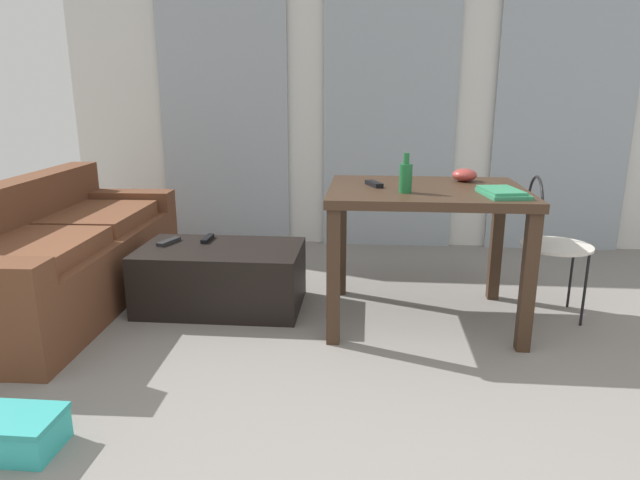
{
  "coord_description": "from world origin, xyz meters",
  "views": [
    {
      "loc": [
        -0.16,
        -1.36,
        1.34
      ],
      "look_at": [
        -0.45,
        1.96,
        0.44
      ],
      "focal_mm": 31.37,
      "sensor_mm": 36.0,
      "label": 1
    }
  ],
  "objects": [
    {
      "name": "ground_plane",
      "position": [
        0.0,
        1.38,
        0.0
      ],
      "size": [
        8.54,
        8.54,
        0.0
      ],
      "primitive_type": "plane",
      "color": "gray"
    },
    {
      "name": "wall_back",
      "position": [
        0.0,
        3.56,
        1.31
      ],
      "size": [
        5.55,
        0.1,
        2.62
      ],
      "primitive_type": "cube",
      "color": "silver",
      "rests_on": "ground"
    },
    {
      "name": "curtains",
      "position": [
        0.0,
        3.47,
        1.19
      ],
      "size": [
        3.95,
        0.03,
        2.38
      ],
      "color": "#99A3AD",
      "rests_on": "ground"
    },
    {
      "name": "couch",
      "position": [
        -2.12,
        1.89,
        0.31
      ],
      "size": [
        0.88,
        2.08,
        0.78
      ],
      "color": "brown",
      "rests_on": "ground"
    },
    {
      "name": "coffee_table",
      "position": [
        -1.07,
        1.91,
        0.19
      ],
      "size": [
        1.0,
        0.59,
        0.39
      ],
      "color": "black",
      "rests_on": "ground"
    },
    {
      "name": "craft_table",
      "position": [
        0.17,
        1.82,
        0.68
      ],
      "size": [
        1.11,
        0.87,
        0.8
      ],
      "color": "#382619",
      "rests_on": "ground"
    },
    {
      "name": "wire_chair",
      "position": [
        0.89,
        1.96,
        0.52
      ],
      "size": [
        0.42,
        0.42,
        0.86
      ],
      "color": "silver",
      "rests_on": "ground"
    },
    {
      "name": "bottle_near",
      "position": [
        0.04,
        1.65,
        0.88
      ],
      "size": [
        0.07,
        0.07,
        0.21
      ],
      "color": "#195B2D",
      "rests_on": "craft_table"
    },
    {
      "name": "bowl",
      "position": [
        0.42,
        2.07,
        0.84
      ],
      "size": [
        0.15,
        0.15,
        0.08
      ],
      "primitive_type": "ellipsoid",
      "color": "#9E3833",
      "rests_on": "craft_table"
    },
    {
      "name": "book_stack",
      "position": [
        0.54,
        1.61,
        0.82
      ],
      "size": [
        0.24,
        0.32,
        0.04
      ],
      "color": "#2D7F56",
      "rests_on": "craft_table"
    },
    {
      "name": "tv_remote_on_table",
      "position": [
        -0.13,
        1.85,
        0.81
      ],
      "size": [
        0.11,
        0.17,
        0.03
      ],
      "primitive_type": "cube",
      "rotation": [
        0.0,
        0.0,
        0.4
      ],
      "color": "black",
      "rests_on": "craft_table"
    },
    {
      "name": "tv_remote_primary",
      "position": [
        -1.42,
        1.98,
        0.4
      ],
      "size": [
        0.1,
        0.19,
        0.02
      ],
      "primitive_type": "cube",
      "rotation": [
        0.0,
        0.0,
        -0.32
      ],
      "color": "#232326",
      "rests_on": "coffee_table"
    },
    {
      "name": "tv_remote_secondary",
      "position": [
        -1.2,
        2.06,
        0.4
      ],
      "size": [
        0.04,
        0.18,
        0.03
      ],
      "primitive_type": "cube",
      "rotation": [
        0.0,
        0.0,
        -0.01
      ],
      "color": "black",
      "rests_on": "coffee_table"
    },
    {
      "name": "shoebox",
      "position": [
        -1.46,
        0.39,
        0.07
      ],
      "size": [
        0.29,
        0.24,
        0.15
      ],
      "color": "#33B2AD",
      "rests_on": "ground"
    }
  ]
}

